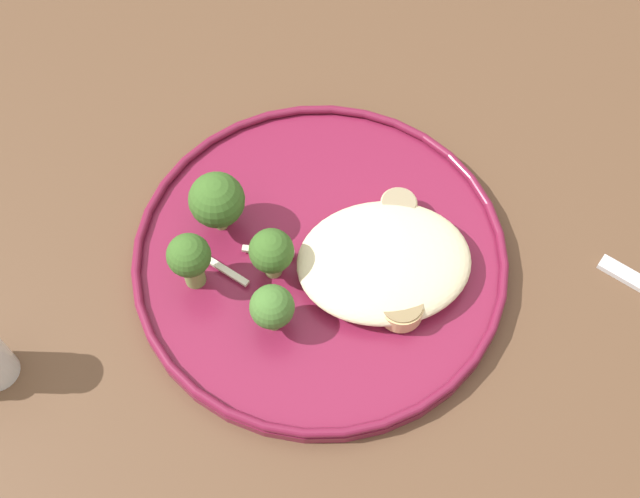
{
  "coord_description": "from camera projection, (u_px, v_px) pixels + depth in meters",
  "views": [
    {
      "loc": [
        0.01,
        0.31,
        1.3
      ],
      "look_at": [
        -0.03,
        0.01,
        0.76
      ],
      "focal_mm": 45.3,
      "sensor_mm": 36.0,
      "label": 1
    }
  ],
  "objects": [
    {
      "name": "ground",
      "position": [
        303.0,
        478.0,
        1.28
      ],
      "size": [
        6.0,
        6.0,
        0.0
      ],
      "primitive_type": "plane",
      "color": "#47423D"
    },
    {
      "name": "wooden_dining_table",
      "position": [
        290.0,
        296.0,
        0.71
      ],
      "size": [
        1.4,
        1.0,
        0.74
      ],
      "color": "brown",
      "rests_on": "ground"
    },
    {
      "name": "dinner_plate",
      "position": [
        320.0,
        256.0,
        0.63
      ],
      "size": [
        0.29,
        0.29,
        0.02
      ],
      "color": "maroon",
      "rests_on": "wooden_dining_table"
    },
    {
      "name": "noodle_bed",
      "position": [
        384.0,
        261.0,
        0.61
      ],
      "size": [
        0.13,
        0.11,
        0.03
      ],
      "color": "beige",
      "rests_on": "dinner_plate"
    },
    {
      "name": "seared_scallop_on_noodles",
      "position": [
        363.0,
        290.0,
        0.6
      ],
      "size": [
        0.03,
        0.03,
        0.01
      ],
      "color": "#E5C689",
      "rests_on": "dinner_plate"
    },
    {
      "name": "seared_scallop_half_hidden",
      "position": [
        398.0,
        207.0,
        0.63
      ],
      "size": [
        0.03,
        0.03,
        0.02
      ],
      "color": "beige",
      "rests_on": "dinner_plate"
    },
    {
      "name": "seared_scallop_tiny_bay",
      "position": [
        330.0,
        272.0,
        0.6
      ],
      "size": [
        0.03,
        0.03,
        0.02
      ],
      "color": "#E5C689",
      "rests_on": "dinner_plate"
    },
    {
      "name": "seared_scallop_front_small",
      "position": [
        401.0,
        308.0,
        0.59
      ],
      "size": [
        0.03,
        0.03,
        0.02
      ],
      "color": "#DBB77A",
      "rests_on": "dinner_plate"
    },
    {
      "name": "seared_scallop_left_edge",
      "position": [
        401.0,
        240.0,
        0.62
      ],
      "size": [
        0.03,
        0.03,
        0.01
      ],
      "color": "#E5C689",
      "rests_on": "dinner_plate"
    },
    {
      "name": "broccoli_floret_small_sprig",
      "position": [
        217.0,
        200.0,
        0.61
      ],
      "size": [
        0.04,
        0.04,
        0.06
      ],
      "color": "#89A356",
      "rests_on": "dinner_plate"
    },
    {
      "name": "broccoli_floret_center_pile",
      "position": [
        190.0,
        258.0,
        0.58
      ],
      "size": [
        0.03,
        0.03,
        0.06
      ],
      "color": "#7A994C",
      "rests_on": "dinner_plate"
    },
    {
      "name": "broccoli_floret_rear_charred",
      "position": [
        271.0,
        252.0,
        0.59
      ],
      "size": [
        0.03,
        0.03,
        0.05
      ],
      "color": "#89A356",
      "rests_on": "dinner_plate"
    },
    {
      "name": "broccoli_floret_left_leaning",
      "position": [
        272.0,
        308.0,
        0.57
      ],
      "size": [
        0.03,
        0.03,
        0.05
      ],
      "color": "#7A994C",
      "rests_on": "dinner_plate"
    },
    {
      "name": "onion_sliver_short_strip",
      "position": [
        224.0,
        269.0,
        0.61
      ],
      "size": [
        0.04,
        0.03,
        0.0
      ],
      "primitive_type": "cube",
      "rotation": [
        0.0,
        0.0,
        2.43
      ],
      "color": "silver",
      "rests_on": "dinner_plate"
    },
    {
      "name": "onion_sliver_long_sliver",
      "position": [
        268.0,
        251.0,
        0.62
      ],
      "size": [
        0.04,
        0.01,
        0.0
      ],
      "primitive_type": "cube",
      "rotation": [
        0.0,
        0.0,
        6.04
      ],
      "color": "silver",
      "rests_on": "dinner_plate"
    }
  ]
}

